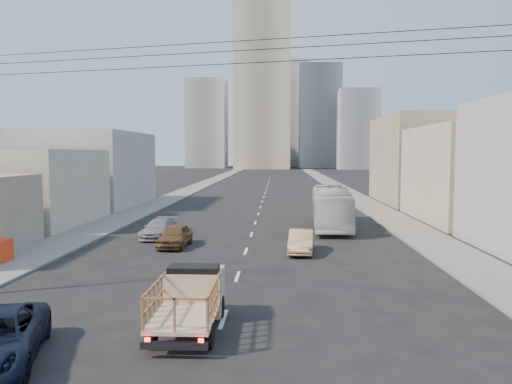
# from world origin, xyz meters

# --- Properties ---
(ground) EXTENTS (420.00, 420.00, 0.00)m
(ground) POSITION_xyz_m (0.00, 0.00, 0.00)
(ground) COLOR black
(ground) RESTS_ON ground
(sidewalk_left) EXTENTS (3.50, 180.00, 0.12)m
(sidewalk_left) POSITION_xyz_m (-11.75, 70.00, 0.06)
(sidewalk_left) COLOR slate
(sidewalk_left) RESTS_ON ground
(sidewalk_right) EXTENTS (3.50, 180.00, 0.12)m
(sidewalk_right) POSITION_xyz_m (11.75, 70.00, 0.06)
(sidewalk_right) COLOR slate
(sidewalk_right) RESTS_ON ground
(lane_dashes) EXTENTS (0.15, 104.00, 0.01)m
(lane_dashes) POSITION_xyz_m (0.00, 53.00, 0.01)
(lane_dashes) COLOR silver
(lane_dashes) RESTS_ON ground
(flatbed_pickup) EXTENTS (1.95, 4.41, 1.90)m
(flatbed_pickup) POSITION_xyz_m (-0.99, 1.01, 1.09)
(flatbed_pickup) COLOR tan
(flatbed_pickup) RESTS_ON ground
(city_bus) EXTENTS (3.19, 11.32, 3.12)m
(city_bus) POSITION_xyz_m (5.95, 23.65, 1.56)
(city_bus) COLOR silver
(city_bus) RESTS_ON ground
(sedan_brown) EXTENTS (1.77, 4.05, 1.36)m
(sedan_brown) POSITION_xyz_m (-4.43, 15.23, 0.68)
(sedan_brown) COLOR brown
(sedan_brown) RESTS_ON ground
(sedan_tan) EXTENTS (1.67, 4.01, 1.29)m
(sedan_tan) POSITION_xyz_m (3.21, 13.76, 0.65)
(sedan_tan) COLOR tan
(sedan_tan) RESTS_ON ground
(sedan_grey) EXTENTS (2.02, 4.39, 1.24)m
(sedan_grey) POSITION_xyz_m (-6.21, 18.39, 0.62)
(sedan_grey) COLOR gray
(sedan_grey) RESTS_ON ground
(overhead_wires) EXTENTS (23.01, 5.02, 0.72)m
(overhead_wires) POSITION_xyz_m (0.00, 1.50, 8.97)
(overhead_wires) COLOR black
(overhead_wires) RESTS_ON ground
(bldg_right_mid) EXTENTS (11.00, 14.00, 8.00)m
(bldg_right_mid) POSITION_xyz_m (19.50, 28.00, 4.00)
(bldg_right_mid) COLOR #ACA68A
(bldg_right_mid) RESTS_ON ground
(bldg_right_far) EXTENTS (12.00, 16.00, 10.00)m
(bldg_right_far) POSITION_xyz_m (20.00, 44.00, 5.00)
(bldg_right_far) COLOR gray
(bldg_right_far) RESTS_ON ground
(bldg_left_mid) EXTENTS (11.00, 12.00, 6.00)m
(bldg_left_mid) POSITION_xyz_m (-19.00, 24.00, 3.00)
(bldg_left_mid) COLOR #ACA68A
(bldg_left_mid) RESTS_ON ground
(bldg_left_far) EXTENTS (12.00, 16.00, 8.00)m
(bldg_left_far) POSITION_xyz_m (-19.50, 39.00, 4.00)
(bldg_left_far) COLOR #99999B
(bldg_left_far) RESTS_ON ground
(high_rise_tower) EXTENTS (20.00, 20.00, 60.00)m
(high_rise_tower) POSITION_xyz_m (-4.00, 170.00, 30.00)
(high_rise_tower) COLOR gray
(high_rise_tower) RESTS_ON ground
(midrise_ne) EXTENTS (16.00, 16.00, 40.00)m
(midrise_ne) POSITION_xyz_m (18.00, 185.00, 20.00)
(midrise_ne) COLOR gray
(midrise_ne) RESTS_ON ground
(midrise_nw) EXTENTS (15.00, 15.00, 34.00)m
(midrise_nw) POSITION_xyz_m (-26.00, 180.00, 17.00)
(midrise_nw) COLOR gray
(midrise_nw) RESTS_ON ground
(midrise_back) EXTENTS (18.00, 18.00, 44.00)m
(midrise_back) POSITION_xyz_m (6.00, 200.00, 22.00)
(midrise_back) COLOR #99999B
(midrise_back) RESTS_ON ground
(midrise_east) EXTENTS (14.00, 14.00, 28.00)m
(midrise_east) POSITION_xyz_m (30.00, 165.00, 14.00)
(midrise_east) COLOR gray
(midrise_east) RESTS_ON ground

